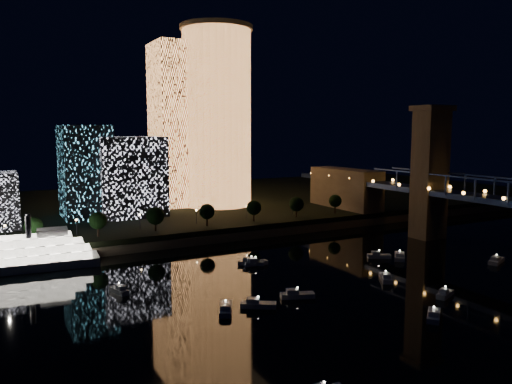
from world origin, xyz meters
TOP-DOWN VIEW (x-y plane):
  - ground at (0.00, 0.00)m, footprint 520.00×520.00m
  - far_bank at (0.00, 160.00)m, footprint 420.00×160.00m
  - seawall at (0.00, 82.00)m, footprint 420.00×6.00m
  - tower_cylindrical at (15.45, 135.16)m, footprint 34.00×34.00m
  - tower_rectangular at (-0.07, 144.61)m, footprint 23.98×23.98m
  - midrise_blocks at (-57.62, 124.83)m, footprint 102.33×33.46m
  - motorboats at (-1.73, 18.67)m, footprint 116.41×77.56m
  - esplanade_trees at (-32.33, 88.00)m, footprint 165.90×6.43m
  - street_lamps at (-34.00, 94.00)m, footprint 132.70×0.70m

SIDE VIEW (x-z plane):
  - ground at x=0.00m, z-range 0.00..0.00m
  - motorboats at x=-1.73m, z-range -0.58..2.20m
  - seawall at x=0.00m, z-range 0.00..3.00m
  - far_bank at x=0.00m, z-range 0.00..5.00m
  - street_lamps at x=-34.00m, z-range 6.20..11.85m
  - esplanade_trees at x=-32.33m, z-range 6.11..14.83m
  - midrise_blocks at x=-57.62m, z-range 1.92..39.87m
  - tower_rectangular at x=-0.07m, z-range 5.00..81.30m
  - tower_cylindrical at x=15.45m, z-range 5.13..89.18m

